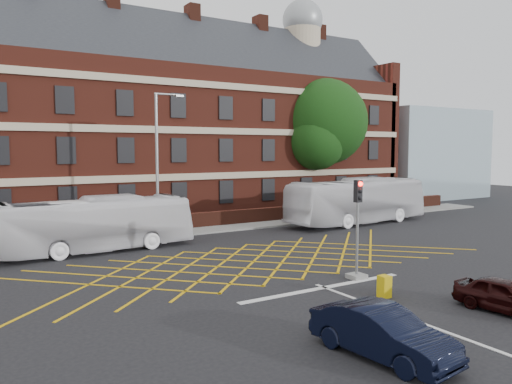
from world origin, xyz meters
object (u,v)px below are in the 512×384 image
car_navy (382,333)px  bus_right (357,201)px  utility_cabinet (384,287)px  bus_left (94,224)px  car_maroon (506,296)px  deciduous_tree (324,128)px  traffic_light_near (357,238)px  street_lamp (159,191)px

car_navy → bus_right: bearing=41.6°
bus_right → utility_cabinet: size_ratio=14.65×
bus_left → car_maroon: (9.45, -17.77, -0.92)m
bus_left → utility_cabinet: size_ratio=12.92×
car_maroon → deciduous_tree: bearing=56.9°
deciduous_tree → traffic_light_near: size_ratio=2.78×
bus_left → street_lamp: bearing=-76.5°
car_maroon → utility_cabinet: (-2.26, 3.44, -0.17)m
bus_right → car_maroon: bus_right is taller
bus_left → street_lamp: street_lamp is taller
deciduous_tree → car_maroon: bearing=-116.9°
car_maroon → utility_cabinet: car_maroon is taller
deciduous_tree → car_navy: bearing=-126.6°
deciduous_tree → traffic_light_near: (-14.19, -19.55, -5.71)m
bus_left → car_maroon: bus_left is taller
bus_left → traffic_light_near: bearing=-147.8°
deciduous_tree → utility_cabinet: deciduous_tree is taller
traffic_light_near → utility_cabinet: (-1.02, -2.59, -1.35)m
deciduous_tree → utility_cabinet: (-15.22, -22.13, -7.05)m
bus_left → deciduous_tree: 24.47m
bus_left → street_lamp: size_ratio=1.21×
bus_right → traffic_light_near: size_ratio=2.86×
deciduous_tree → utility_cabinet: bearing=-124.5°
car_maroon → utility_cabinet: size_ratio=4.13×
traffic_light_near → car_navy: bearing=-128.5°
traffic_light_near → street_lamp: (-4.04, 12.97, 1.31)m
car_maroon → street_lamp: 19.87m
deciduous_tree → street_lamp: bearing=-160.2°
bus_right → deciduous_tree: 10.08m
car_maroon → traffic_light_near: traffic_light_near is taller
street_lamp → utility_cabinet: bearing=-79.0°
bus_right → traffic_light_near: bearing=133.0°
car_navy → deciduous_tree: 33.09m
street_lamp → car_maroon: bearing=-74.5°
bus_right → street_lamp: bearing=82.2°
street_lamp → traffic_light_near: bearing=-72.7°
car_maroon → utility_cabinet: bearing=117.0°
street_lamp → utility_cabinet: street_lamp is taller
bus_right → utility_cabinet: bearing=136.2°
deciduous_tree → street_lamp: deciduous_tree is taller
car_navy → utility_cabinet: bearing=36.5°
bus_left → bus_right: size_ratio=0.88×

